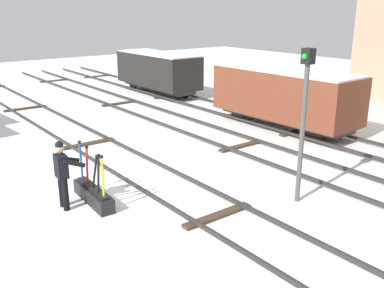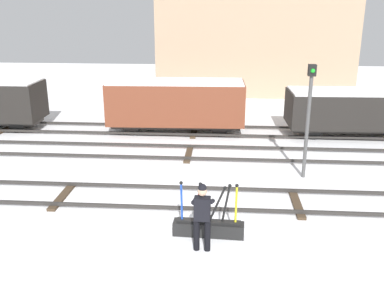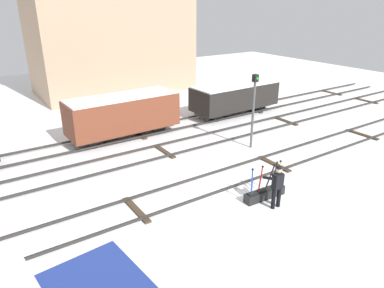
% 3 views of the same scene
% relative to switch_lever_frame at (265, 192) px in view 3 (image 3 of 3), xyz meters
% --- Properties ---
extents(ground_plane, '(60.00, 60.00, 0.00)m').
position_rel_switch_lever_frame_xyz_m(ground_plane, '(-1.00, 1.95, -0.25)').
color(ground_plane, white).
extents(track_main_line, '(44.00, 1.94, 0.18)m').
position_rel_switch_lever_frame_xyz_m(track_main_line, '(-1.00, 1.95, -0.15)').
color(track_main_line, '#2D2B28').
rests_on(track_main_line, ground_plane).
extents(track_siding_near, '(44.00, 1.94, 0.18)m').
position_rel_switch_lever_frame_xyz_m(track_siding_near, '(-1.00, 6.08, -0.14)').
color(track_siding_near, '#2D2B28').
rests_on(track_siding_near, ground_plane).
extents(track_siding_far, '(44.00, 1.94, 0.18)m').
position_rel_switch_lever_frame_xyz_m(track_siding_far, '(-1.00, 9.13, -0.14)').
color(track_siding_far, '#2D2B28').
rests_on(track_siding_far, ground_plane).
extents(switch_lever_frame, '(1.82, 0.45, 1.45)m').
position_rel_switch_lever_frame_xyz_m(switch_lever_frame, '(0.00, 0.00, 0.00)').
color(switch_lever_frame, black).
rests_on(switch_lever_frame, ground_plane).
extents(rail_worker, '(0.56, 0.67, 1.72)m').
position_rel_switch_lever_frame_xyz_m(rail_worker, '(-0.13, -0.67, 0.71)').
color(rail_worker, black).
rests_on(rail_worker, ground_plane).
extents(signal_post, '(0.24, 0.32, 3.81)m').
position_rel_switch_lever_frame_xyz_m(signal_post, '(3.07, 4.12, 2.08)').
color(signal_post, '#4C4C4C').
rests_on(signal_post, ground_plane).
extents(apartment_building, '(12.42, 6.67, 9.71)m').
position_rel_switch_lever_frame_xyz_m(apartment_building, '(2.17, 20.04, 4.61)').
color(apartment_building, tan).
rests_on(apartment_building, ground_plane).
extents(freight_car_back_track, '(6.03, 2.38, 2.03)m').
position_rel_switch_lever_frame_xyz_m(freight_car_back_track, '(6.14, 9.13, 0.94)').
color(freight_car_back_track, '#2D2B28').
rests_on(freight_car_back_track, ground_plane).
extents(freight_car_mid_siding, '(6.09, 2.27, 2.36)m').
position_rel_switch_lever_frame_xyz_m(freight_car_mid_siding, '(-1.81, 9.13, 1.11)').
color(freight_car_mid_siding, '#2D2B28').
rests_on(freight_car_mid_siding, ground_plane).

